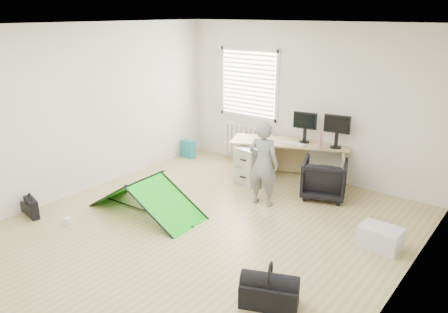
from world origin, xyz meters
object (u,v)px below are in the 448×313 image
Objects in this scene: laptop_bag at (32,208)px; thermos at (320,140)px; duffel_bag at (269,294)px; filing_cabinet at (253,164)px; kite at (146,196)px; desk at (289,160)px; monitor_left at (305,131)px; person at (263,164)px; office_chair at (324,179)px; storage_crate at (380,238)px; monitor_right at (337,136)px.

thermos is at bearing 66.36° from laptop_bag.
duffel_bag is at bearing 19.98° from laptop_bag.
filing_cabinet is at bearing 74.65° from laptop_bag.
kite is 1.67m from laptop_bag.
monitor_left reaches higher than desk.
duffel_bag is (3.83, 0.40, -0.01)m from laptop_bag.
kite is at bearing 38.68° from person.
office_chair reaches higher than duffel_bag.
person is (0.23, -1.20, 0.31)m from desk.
desk is at bearing 73.00° from laptop_bag.
laptop_bag is at bearing -152.75° from storage_crate.
storage_crate is (1.91, -0.21, -0.52)m from person.
laptop_bag is (-2.98, -3.78, -0.76)m from monitor_right.
desk is 4.68× the size of monitor_right.
monitor_right reaches higher than storage_crate.
desk is 0.60m from monitor_left.
monitor_right reaches higher than duffel_bag.
office_chair is at bearing -91.28° from monitor_right.
storage_crate is at bearing 120.99° from office_chair.
thermos reaches higher than filing_cabinet.
desk is 1.54× the size of person.
thermos is at bearing -146.99° from monitor_right.
monitor_left reaches higher than filing_cabinet.
kite is (-0.53, -2.01, -0.05)m from filing_cabinet.
filing_cabinet reaches higher than kite.
laptop_bag is at bearing -131.23° from monitor_left.
desk is 1.16× the size of kite.
person reaches higher than laptop_bag.
monitor_left is at bearing 156.83° from thermos.
desk is 2.70m from kite.
thermos reaches higher than laptop_bag.
storage_crate is at bearing -10.73° from filing_cabinet.
desk is 3.44× the size of duffel_bag.
kite reaches higher than storage_crate.
filing_cabinet is 0.48× the size of person.
office_chair is 0.52× the size of person.
person is 1.81m from kite.
desk is at bearing 93.65° from duffel_bag.
person reaches higher than storage_crate.
monitor_right is 3.25m from kite.
office_chair is (0.64, -0.48, -0.57)m from monitor_left.
desk is 5.50× the size of laptop_bag.
thermos is 1.22m from person.
monitor_left is 0.98m from office_chair.
kite reaches higher than laptop_bag.
desk is at bearing -178.87° from monitor_right.
thermos is at bearing -69.70° from office_chair.
storage_crate is at bearing 51.57° from duffel_bag.
office_chair is 0.39× the size of kite.
office_chair is at bearing 140.91° from storage_crate.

